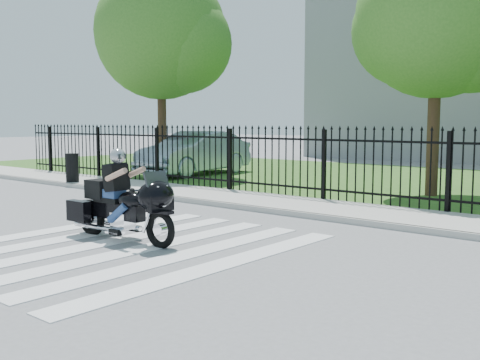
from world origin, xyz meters
The scene contains 12 objects.
ground centered at (0.00, 0.00, 0.00)m, with size 120.00×120.00×0.00m, color slate.
crosswalk centered at (0.00, 0.00, 0.01)m, with size 5.00×5.50×0.01m, color silver, non-canonical shape.
sidewalk centered at (0.00, 5.00, 0.06)m, with size 40.00×2.00×0.12m, color #ADAAA3.
curb centered at (0.00, 4.00, 0.06)m, with size 40.00×0.12×0.12m, color #ADAAA3.
grass_strip centered at (0.00, 12.00, 0.01)m, with size 40.00×12.00×0.02m, color #25511B.
iron_fence centered at (0.00, 6.00, 0.90)m, with size 26.00×0.04×1.80m.
tree_left centered at (-8.50, 8.50, 5.17)m, with size 4.80×4.80×7.58m.
tree_mid centered at (1.50, 9.00, 4.67)m, with size 4.20×4.20×6.78m.
building_tall centered at (-3.00, 26.00, 6.00)m, with size 15.00×10.00×12.00m, color gray.
motorcycle_rider centered at (-0.40, 0.20, 0.65)m, with size 2.39×0.72×1.58m.
parked_car centered at (-7.50, 9.20, 0.82)m, with size 1.70×4.88×1.61m, color #91A6B6.
litter_bin centered at (-8.02, 4.30, 0.56)m, with size 0.39×0.39×0.88m, color black.
Camera 1 is at (7.11, -5.66, 2.00)m, focal length 42.00 mm.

